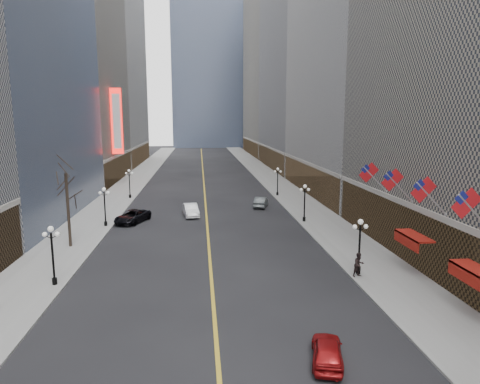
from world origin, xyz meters
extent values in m
cube|color=gray|center=(14.00, 70.00, 0.07)|extent=(6.00, 230.00, 0.15)
cube|color=gray|center=(-14.00, 70.00, 0.07)|extent=(6.00, 230.00, 0.15)
cube|color=gold|center=(0.00, 80.00, 0.01)|extent=(0.25, 200.00, 0.02)
cube|color=#4C3F32|center=(18.40, 29.00, 2.60)|extent=(2.80, 41.00, 5.00)
cube|color=#4C3F32|center=(18.40, 68.00, 2.60)|extent=(2.80, 35.00, 5.00)
cube|color=#949496|center=(30.00, 106.00, 24.00)|extent=(26.00, 40.00, 48.00)
cube|color=#4C3F32|center=(18.40, 106.00, 2.60)|extent=(2.80, 39.00, 5.00)
cube|color=gray|center=(30.00, 149.00, 31.00)|extent=(26.00, 46.00, 62.00)
cube|color=#4C3F32|center=(18.40, 149.00, 2.60)|extent=(2.80, 45.00, 5.00)
cube|color=gray|center=(-30.00, 87.00, 25.00)|extent=(26.00, 30.00, 50.00)
cube|color=#4C3F32|center=(-18.40, 87.00, 2.60)|extent=(2.80, 29.00, 5.00)
cube|color=silver|center=(-30.00, 121.00, 36.00)|extent=(26.00, 38.00, 72.00)
cube|color=#4C3F32|center=(-18.40, 121.00, 2.60)|extent=(2.80, 37.00, 5.00)
cylinder|color=black|center=(11.80, 30.00, 0.40)|extent=(0.36, 0.36, 0.50)
cylinder|color=black|center=(11.80, 30.00, 2.15)|extent=(0.16, 0.16, 4.00)
sphere|color=white|center=(11.80, 30.00, 4.45)|extent=(0.44, 0.44, 0.44)
sphere|color=white|center=(11.35, 30.00, 4.05)|extent=(0.36, 0.36, 0.36)
sphere|color=white|center=(12.25, 30.00, 4.05)|extent=(0.36, 0.36, 0.36)
cylinder|color=black|center=(11.80, 48.00, 0.40)|extent=(0.36, 0.36, 0.50)
cylinder|color=black|center=(11.80, 48.00, 2.15)|extent=(0.16, 0.16, 4.00)
sphere|color=white|center=(11.80, 48.00, 4.45)|extent=(0.44, 0.44, 0.44)
sphere|color=white|center=(11.35, 48.00, 4.05)|extent=(0.36, 0.36, 0.36)
sphere|color=white|center=(12.25, 48.00, 4.05)|extent=(0.36, 0.36, 0.36)
cylinder|color=black|center=(11.80, 66.00, 0.40)|extent=(0.36, 0.36, 0.50)
cylinder|color=black|center=(11.80, 66.00, 2.15)|extent=(0.16, 0.16, 4.00)
sphere|color=white|center=(11.80, 66.00, 4.45)|extent=(0.44, 0.44, 0.44)
sphere|color=white|center=(11.35, 66.00, 4.05)|extent=(0.36, 0.36, 0.36)
sphere|color=white|center=(12.25, 66.00, 4.05)|extent=(0.36, 0.36, 0.36)
cylinder|color=black|center=(-11.80, 30.00, 0.40)|extent=(0.36, 0.36, 0.50)
cylinder|color=black|center=(-11.80, 30.00, 2.15)|extent=(0.16, 0.16, 4.00)
sphere|color=white|center=(-11.80, 30.00, 4.45)|extent=(0.44, 0.44, 0.44)
sphere|color=white|center=(-12.25, 30.00, 4.05)|extent=(0.36, 0.36, 0.36)
sphere|color=white|center=(-11.35, 30.00, 4.05)|extent=(0.36, 0.36, 0.36)
cylinder|color=black|center=(-11.80, 48.00, 0.40)|extent=(0.36, 0.36, 0.50)
cylinder|color=black|center=(-11.80, 48.00, 2.15)|extent=(0.16, 0.16, 4.00)
sphere|color=white|center=(-11.80, 48.00, 4.45)|extent=(0.44, 0.44, 0.44)
sphere|color=white|center=(-12.25, 48.00, 4.05)|extent=(0.36, 0.36, 0.36)
sphere|color=white|center=(-11.35, 48.00, 4.05)|extent=(0.36, 0.36, 0.36)
cylinder|color=black|center=(-11.80, 66.00, 0.40)|extent=(0.36, 0.36, 0.50)
cylinder|color=black|center=(-11.80, 66.00, 2.15)|extent=(0.16, 0.16, 4.00)
sphere|color=white|center=(-11.80, 66.00, 4.45)|extent=(0.44, 0.44, 0.44)
sphere|color=white|center=(-12.25, 66.00, 4.05)|extent=(0.36, 0.36, 0.36)
sphere|color=white|center=(-11.35, 66.00, 4.05)|extent=(0.36, 0.36, 0.36)
cylinder|color=#B2B2B7|center=(15.80, 22.00, 6.80)|extent=(2.49, 0.12, 2.49)
cube|color=red|center=(15.15, 22.00, 7.45)|extent=(1.94, 0.04, 1.94)
cube|color=navy|center=(14.80, 22.00, 7.80)|extent=(0.88, 0.06, 0.88)
cylinder|color=#B2B2B7|center=(15.80, 27.00, 6.80)|extent=(2.49, 0.12, 2.49)
cube|color=red|center=(15.15, 27.00, 7.45)|extent=(1.94, 0.04, 1.94)
cube|color=navy|center=(14.80, 27.00, 7.80)|extent=(0.88, 0.06, 0.88)
cylinder|color=#B2B2B7|center=(15.80, 32.00, 6.80)|extent=(2.49, 0.12, 2.49)
cube|color=red|center=(15.15, 32.00, 7.45)|extent=(1.94, 0.04, 1.94)
cube|color=navy|center=(14.80, 32.00, 7.80)|extent=(0.88, 0.06, 0.88)
cylinder|color=#B2B2B7|center=(15.80, 37.00, 6.80)|extent=(2.49, 0.12, 2.49)
cube|color=red|center=(15.15, 37.00, 7.45)|extent=(1.94, 0.04, 1.94)
cube|color=navy|center=(14.80, 37.00, 7.80)|extent=(0.88, 0.06, 0.88)
cube|color=maroon|center=(16.30, 22.00, 3.20)|extent=(1.40, 4.00, 0.15)
cube|color=maroon|center=(15.65, 22.00, 2.80)|extent=(0.10, 4.00, 0.90)
cube|color=maroon|center=(16.30, 30.00, 3.20)|extent=(1.40, 4.00, 0.15)
cube|color=maroon|center=(15.65, 30.00, 2.80)|extent=(0.10, 4.00, 0.90)
cube|color=red|center=(-15.90, 80.00, 12.00)|extent=(2.00, 0.50, 12.00)
cube|color=white|center=(-15.85, 80.00, 12.00)|extent=(1.40, 0.55, 10.00)
cylinder|color=#2D231C|center=(-13.50, 40.00, 3.75)|extent=(0.28, 0.28, 7.20)
imported|color=white|center=(-2.00, 52.77, 0.80)|extent=(2.33, 5.04, 1.60)
imported|color=black|center=(-9.00, 49.90, 0.76)|extent=(4.41, 6.04, 1.53)
imported|color=maroon|center=(5.63, 18.07, 0.66)|extent=(2.47, 4.14, 1.32)
imported|color=#52585A|center=(7.86, 57.59, 0.74)|extent=(2.74, 4.72, 1.47)
imported|color=black|center=(11.60, 29.41, 1.12)|extent=(1.06, 0.80, 1.94)
camera|label=1|loc=(-0.79, -1.75, 12.46)|focal=32.00mm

